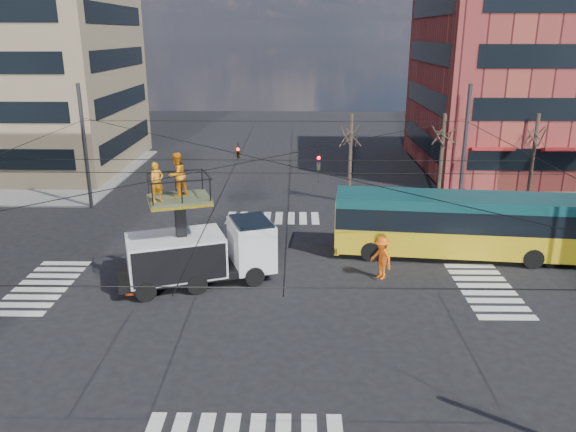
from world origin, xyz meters
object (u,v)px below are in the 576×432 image
(city_bus, at_px, (455,224))
(worker_ground, at_px, (174,264))
(flagger, at_px, (381,258))
(traffic_cone, at_px, (130,286))
(utility_truck, at_px, (200,241))

(city_bus, distance_m, worker_ground, 14.07)
(flagger, bearing_deg, traffic_cone, -111.82)
(utility_truck, distance_m, city_bus, 12.84)
(worker_ground, distance_m, flagger, 9.50)
(utility_truck, height_order, traffic_cone, utility_truck)
(utility_truck, relative_size, traffic_cone, 10.22)
(city_bus, bearing_deg, worker_ground, -158.72)
(utility_truck, xyz_separation_m, flagger, (8.29, 0.53, -0.98))
(utility_truck, height_order, worker_ground, utility_truck)
(utility_truck, relative_size, city_bus, 0.60)
(city_bus, xyz_separation_m, flagger, (-4.09, -2.88, -0.70))
(traffic_cone, bearing_deg, utility_truck, 24.20)
(worker_ground, height_order, flagger, flagger)
(utility_truck, distance_m, traffic_cone, 3.61)
(utility_truck, bearing_deg, flagger, -15.73)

